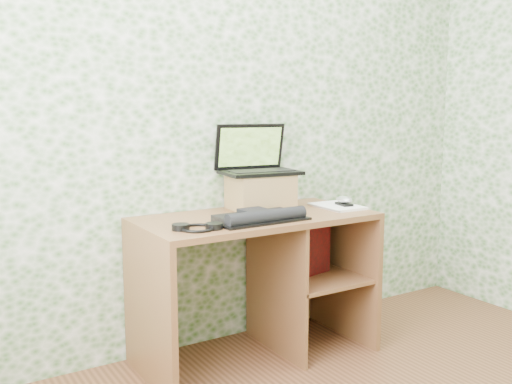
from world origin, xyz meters
TOP-DOWN VIEW (x-y plane):
  - wall_back at (0.00, 1.75)m, footprint 3.50×0.00m
  - desk at (0.08, 1.47)m, footprint 1.20×0.60m
  - riser at (0.12, 1.58)m, footprint 0.34×0.30m
  - laptop at (0.12, 1.63)m, footprint 0.43×0.32m
  - keyboard at (-0.06, 1.30)m, footprint 0.47×0.24m
  - headphones at (-0.40, 1.29)m, footprint 0.22×0.22m
  - notepad at (0.50, 1.40)m, footprint 0.21×0.29m
  - mouse at (0.53, 1.38)m, footprint 0.09×0.12m
  - pen at (0.57, 1.43)m, footprint 0.07×0.13m
  - red_box at (0.33, 1.44)m, footprint 0.29×0.14m

SIDE VIEW (x-z plane):
  - desk at x=0.08m, z-range 0.11..0.86m
  - red_box at x=0.33m, z-range 0.39..0.72m
  - notepad at x=0.50m, z-range 0.75..0.76m
  - headphones at x=-0.40m, z-range 0.75..0.77m
  - pen at x=0.57m, z-range 0.76..0.77m
  - keyboard at x=-0.06m, z-range 0.74..0.80m
  - mouse at x=0.53m, z-range 0.76..0.80m
  - riser at x=0.12m, z-range 0.75..0.94m
  - laptop at x=0.12m, z-range 0.87..1.13m
  - wall_back at x=0.00m, z-range -0.45..3.05m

